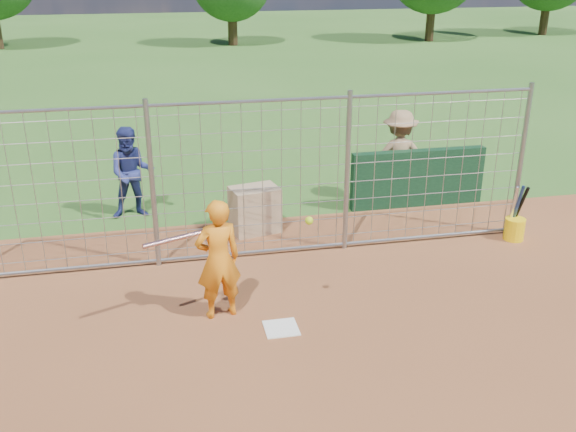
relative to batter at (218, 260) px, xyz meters
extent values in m
plane|color=#2D591E|center=(0.73, -0.31, -0.82)|extent=(100.00, 100.00, 0.00)
cube|color=silver|center=(0.73, -0.51, -0.81)|extent=(0.43, 0.43, 0.02)
cube|color=#11381E|center=(4.13, 3.29, -0.27)|extent=(2.60, 0.20, 1.10)
imported|color=orange|center=(0.00, 0.00, 0.00)|extent=(0.66, 0.50, 1.65)
imported|color=navy|center=(-1.14, 3.83, 0.02)|extent=(0.84, 0.67, 1.69)
imported|color=#906F4E|center=(3.84, 3.60, 0.08)|extent=(1.26, 0.85, 1.80)
cube|color=tan|center=(0.90, 2.69, -0.42)|extent=(0.90, 0.70, 0.80)
cylinder|color=silver|center=(-0.52, -0.15, 0.41)|extent=(0.82, 0.38, 0.06)
sphere|color=#BAE418|center=(1.13, -0.28, 0.56)|extent=(0.10, 0.10, 0.10)
cylinder|color=yellow|center=(5.12, 1.44, -0.63)|extent=(0.34, 0.34, 0.38)
cylinder|color=silver|center=(5.07, 1.49, -0.27)|extent=(0.11, 0.25, 0.84)
cylinder|color=navy|center=(5.14, 1.49, -0.27)|extent=(0.10, 0.23, 0.84)
cylinder|color=black|center=(5.19, 1.49, -0.27)|extent=(0.11, 0.33, 0.82)
cylinder|color=gray|center=(-0.77, 1.69, 0.48)|extent=(0.08, 0.08, 2.60)
cylinder|color=gray|center=(2.23, 1.69, 0.48)|extent=(0.08, 0.08, 2.60)
cylinder|color=gray|center=(5.23, 1.69, 0.48)|extent=(0.08, 0.08, 2.60)
cylinder|color=gray|center=(0.73, 1.69, 1.68)|extent=(9.00, 0.05, 0.05)
cylinder|color=gray|center=(0.73, 1.69, -0.74)|extent=(9.00, 0.05, 0.05)
cube|color=gray|center=(0.73, 1.69, 0.43)|extent=(9.00, 0.02, 2.50)
cylinder|color=#3F2B19|center=(3.73, 27.69, 0.26)|extent=(0.50, 0.50, 2.16)
cylinder|color=#3F2B19|center=(14.73, 27.19, 0.47)|extent=(0.50, 0.50, 2.59)
cylinder|color=#3F2B19|center=(22.73, 28.69, 0.40)|extent=(0.50, 0.50, 2.45)
camera|label=1|loc=(-0.65, -7.48, 3.64)|focal=40.00mm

